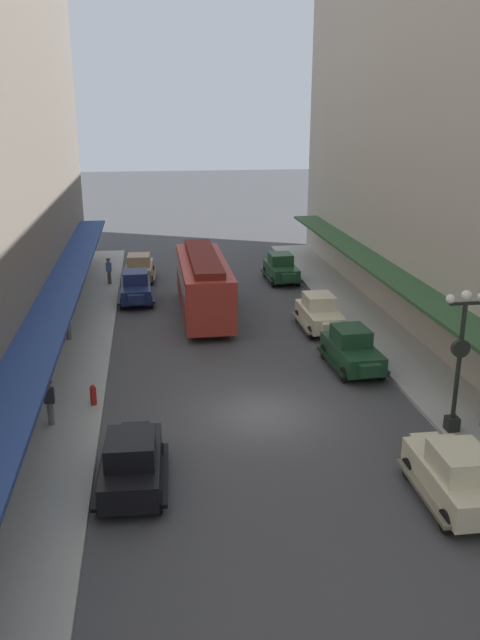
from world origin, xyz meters
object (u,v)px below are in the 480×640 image
Objects in this scene: parked_car_1 at (136,287)px; streetcar at (203,282)px; pedestrian_2 at (68,323)px; parked_car_3 at (132,460)px; lamp_post_with_clock at (460,356)px; parked_car_5 at (320,312)px; fire_hydrant at (93,395)px; pedestrian_1 at (50,402)px; pedestrian_0 at (109,271)px; parked_car_0 at (281,267)px; parked_car_2 at (139,267)px; parked_car_6 at (455,474)px; parked_car_4 at (352,349)px.

parked_car_1 is 0.45× the size of streetcar.
parked_car_1 is 2.62× the size of pedestrian_2.
lamp_post_with_clock reaches higher than parked_car_3.
fire_hydrant is at bearing -144.53° from parked_car_5.
streetcar reaches higher than parked_car_3.
pedestrian_1 is (-6.63, -12.58, -0.89)m from streetcar.
pedestrian_0 is at bearing 94.53° from parked_car_3.
pedestrian_1 is at bearing -122.71° from parked_car_0.
parked_car_1 is 5.23× the size of fire_hydrant.
parked_car_2 and parked_car_5 have the same top height.
parked_car_6 is at bearing -73.39° from streetcar.
parked_car_2 is at bearing 73.53° from pedestrian_2.
fire_hydrant is at bearing -94.89° from parked_car_2.
parked_car_6 is 13.87m from pedestrian_1.
parked_car_1 is 4.94m from parked_car_2.
parked_car_3 is at bearing -89.61° from parked_car_1.
streetcar is 5.75× the size of pedestrian_1.
lamp_post_with_clock is at bearing -59.39° from pedestrian_0.
parked_car_5 is at bearing -29.72° from streetcar.
parked_car_0 and parked_car_4 have the same top height.
parked_car_3 is at bearing 167.46° from parked_car_6.
parked_car_0 and parked_car_6 have the same top height.
parked_car_6 is at bearing -35.81° from fire_hydrant.
pedestrian_0 is (-11.30, 10.33, 0.07)m from parked_car_5.
parked_car_1 is 1.00× the size of parked_car_3.
streetcar is at bearing 77.82° from parked_car_3.
lamp_post_with_clock reaches higher than parked_car_6.
parked_car_1 is 2.57× the size of pedestrian_1.
streetcar reaches higher than parked_car_0.
parked_car_1 is at bearing -65.78° from pedestrian_0.
parked_car_3 and parked_car_6 have the same top height.
parked_car_3 is 16.56m from parked_car_5.
lamp_post_with_clock is at bearing -64.30° from parked_car_2.
streetcar is 12.36m from fire_hydrant.
pedestrian_1 reaches higher than fire_hydrant.
parked_car_4 is 1.01× the size of parked_car_6.
pedestrian_1 is (-2.98, 4.34, 0.07)m from parked_car_3.
streetcar is at bearing 25.99° from pedestrian_2.
lamp_post_with_clock is 25.71m from pedestrian_0.
parked_car_5 is 0.83× the size of lamp_post_with_clock.
parked_car_2 is 25.70m from lamp_post_with_clock.
pedestrian_0 is (-5.55, 7.05, -0.89)m from streetcar.
parked_car_5 is at bearing 36.88° from pedestrian_1.
parked_car_3 is at bearing -76.09° from pedestrian_2.
parked_car_5 is 0.45× the size of streetcar.
streetcar is 9.02m from pedestrian_0.
lamp_post_with_clock reaches higher than pedestrian_0.
parked_car_2 reaches higher than pedestrian_0.
parked_car_5 is 5.22× the size of fire_hydrant.
parked_car_0 is 21.88m from lamp_post_with_clock.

